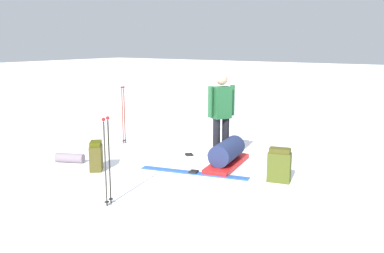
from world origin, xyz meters
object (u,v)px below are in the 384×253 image
Objects in this scene: ski_pair_far at (189,156)px; backpack_bright at (96,156)px; ski_poles_planted_near at (107,157)px; ski_pair_near at (194,173)px; skier_standing at (221,113)px; gear_sled at (227,154)px; sleeping_mat_rolled at (70,158)px; ski_poles_planted_far at (123,112)px; backpack_large_dark at (279,165)px.

ski_pair_far is 2.57× the size of backpack_bright.
ski_poles_planted_near is at bearing 51.99° from backpack_bright.
backpack_bright is at bearing -62.55° from ski_pair_near.
skier_standing is 0.80m from gear_sled.
sleeping_mat_rolled is at bearing -72.45° from ski_pair_near.
ski_pair_far is at bearing -100.26° from gear_sled.
ski_poles_planted_near reaches higher than sleeping_mat_rolled.
skier_standing is 1.19m from ski_pair_far.
skier_standing is at bearing 88.05° from ski_poles_planted_far.
backpack_bright is at bearing -128.01° from ski_poles_planted_near.
ski_poles_planted_near is (2.30, -1.61, 0.43)m from backpack_large_dark.
sleeping_mat_rolled is (1.77, 0.23, -0.63)m from ski_poles_planted_far.
skier_standing reaches higher than ski_poles_planted_near.
ski_pair_far is at bearing 86.44° from ski_poles_planted_far.
ski_poles_planted_far is at bearing -172.51° from sleeping_mat_rolled.
ski_poles_planted_far is at bearing -93.56° from ski_pair_far.
ski_pair_near is 3.69× the size of backpack_bright.
ski_poles_planted_near is at bearing -4.04° from skier_standing.
ski_pair_near is 3.57× the size of sleeping_mat_rolled.
gear_sled reaches higher than ski_pair_far.
ski_pair_near is 3.44× the size of backpack_large_dark.
ski_poles_planted_near is at bearing 10.65° from ski_pair_far.
skier_standing is 1.64m from backpack_large_dark.
backpack_bright is 0.37× the size of gear_sled.
backpack_bright is at bearing -41.90° from skier_standing.
skier_standing reaches higher than gear_sled.
ski_pair_near is (0.94, -0.01, -0.94)m from skier_standing.
backpack_large_dark is at bearing 74.86° from gear_sled.
backpack_bright is (0.81, -1.56, 0.25)m from ski_pair_near.
gear_sled is at bearing 84.13° from ski_poles_planted_far.
ski_poles_planted_near reaches higher than backpack_bright.
ski_pair_near is at bearing -73.49° from backpack_large_dark.
backpack_large_dark is 2.84m from ski_poles_planted_near.
ski_pair_far is 0.95× the size of gear_sled.
ski_pair_near is at bearing 68.41° from ski_poles_planted_far.
backpack_bright is 0.97× the size of sleeping_mat_rolled.
sleeping_mat_rolled is at bearing -60.51° from gear_sled.
backpack_bright is (1.75, -1.57, -0.69)m from skier_standing.
backpack_large_dark is at bearing 81.39° from ski_poles_planted_far.
ski_poles_planted_far reaches higher than backpack_bright.
skier_standing is 3.03m from sleeping_mat_rolled.
skier_standing reaches higher than backpack_bright.
backpack_large_dark is (-0.42, 1.41, 0.27)m from ski_pair_near.
backpack_large_dark is at bearing 77.06° from ski_pair_far.
ski_poles_planted_near is 0.97× the size of ski_poles_planted_far.
ski_pair_far is 2.39× the size of backpack_large_dark.
ski_pair_far is 2.01m from ski_poles_planted_far.
sleeping_mat_rolled is (-0.07, -0.79, -0.17)m from backpack_bright.
sleeping_mat_rolled is at bearing -44.75° from ski_pair_far.
ski_pair_far is 1.01m from gear_sled.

